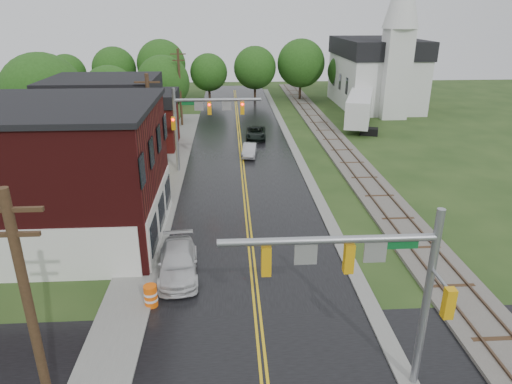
{
  "coord_description": "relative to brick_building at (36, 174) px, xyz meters",
  "views": [
    {
      "loc": [
        -1.13,
        -10.93,
        13.11
      ],
      "look_at": [
        0.32,
        13.05,
        3.5
      ],
      "focal_mm": 32.0,
      "sensor_mm": 36.0,
      "label": 1
    }
  ],
  "objects": [
    {
      "name": "traffic_signal_near",
      "position": [
        15.96,
        -13.0,
        0.82
      ],
      "size": [
        7.34,
        0.3,
        7.2
      ],
      "color": "gray",
      "rests_on": "ground"
    },
    {
      "name": "darkred_building",
      "position": [
        2.48,
        20.0,
        -1.95
      ],
      "size": [
        7.0,
        6.0,
        4.4
      ],
      "primitive_type": "cube",
      "color": "#3F0F0C",
      "rests_on": "ground"
    },
    {
      "name": "tree_left_b",
      "position": [
        -5.36,
        16.9,
        1.57
      ],
      "size": [
        7.6,
        7.6,
        9.69
      ],
      "color": "black",
      "rests_on": "ground"
    },
    {
      "name": "sedan_silver",
      "position": [
        13.28,
        16.19,
        -3.56
      ],
      "size": [
        1.66,
        3.68,
        1.17
      ],
      "primitive_type": "imported",
      "rotation": [
        0.0,
        0.0,
        -0.12
      ],
      "color": "#A5A5AA",
      "rests_on": "ground"
    },
    {
      "name": "tree_left_c",
      "position": [
        -1.36,
        24.9,
        0.36
      ],
      "size": [
        6.0,
        6.0,
        7.65
      ],
      "color": "black",
      "rests_on": "ground"
    },
    {
      "name": "sidewalk_left",
      "position": [
        6.28,
        10.0,
        -4.15
      ],
      "size": [
        2.4,
        50.0,
        0.12
      ],
      "primitive_type": "cube",
      "color": "gray",
      "rests_on": "ground"
    },
    {
      "name": "suv_dark",
      "position": [
        14.27,
        22.49,
        -3.52
      ],
      "size": [
        2.4,
        4.68,
        1.27
      ],
      "primitive_type": "imported",
      "rotation": [
        0.0,
        0.0,
        -0.07
      ],
      "color": "black",
      "rests_on": "ground"
    },
    {
      "name": "traffic_signal_far",
      "position": [
        9.01,
        12.0,
        0.82
      ],
      "size": [
        7.34,
        0.43,
        7.2
      ],
      "color": "gray",
      "rests_on": "ground"
    },
    {
      "name": "pickup_white",
      "position": [
        8.51,
        -4.79,
        -3.43
      ],
      "size": [
        2.44,
        5.13,
        1.44
      ],
      "primitive_type": "imported",
      "rotation": [
        0.0,
        0.0,
        0.09
      ],
      "color": "silver",
      "rests_on": "ground"
    },
    {
      "name": "utility_pole_b",
      "position": [
        5.68,
        7.0,
        0.57
      ],
      "size": [
        1.8,
        0.28,
        9.0
      ],
      "color": "#382616",
      "rests_on": "ground"
    },
    {
      "name": "church",
      "position": [
        32.48,
        38.74,
        1.68
      ],
      "size": [
        10.4,
        18.4,
        20.0
      ],
      "color": "silver",
      "rests_on": "ground"
    },
    {
      "name": "utility_pole_c",
      "position": [
        5.68,
        29.0,
        0.57
      ],
      "size": [
        1.8,
        0.28,
        9.0
      ],
      "color": "#382616",
      "rests_on": "ground"
    },
    {
      "name": "curb_right",
      "position": [
        17.88,
        20.0,
        -4.15
      ],
      "size": [
        0.8,
        70.0,
        0.12
      ],
      "primitive_type": "cube",
      "color": "gray",
      "rests_on": "ground"
    },
    {
      "name": "yellow_house",
      "position": [
        1.48,
        11.0,
        -0.95
      ],
      "size": [
        8.0,
        7.0,
        6.4
      ],
      "primitive_type": "cube",
      "color": "tan",
      "rests_on": "ground"
    },
    {
      "name": "railroad",
      "position": [
        22.48,
        20.0,
        -4.05
      ],
      "size": [
        3.2,
        80.0,
        0.3
      ],
      "color": "#59544C",
      "rests_on": "ground"
    },
    {
      "name": "semi_trailer",
      "position": [
        27.08,
        27.75,
        -1.89
      ],
      "size": [
        6.24,
        12.22,
        3.8
      ],
      "color": "black",
      "rests_on": "ground"
    },
    {
      "name": "construction_barrel",
      "position": [
        7.48,
        -7.52,
        -3.59
      ],
      "size": [
        0.66,
        0.66,
        1.11
      ],
      "primitive_type": "cylinder",
      "rotation": [
        0.0,
        0.0,
        -0.06
      ],
      "color": "#F65C0A",
      "rests_on": "ground"
    },
    {
      "name": "brick_building",
      "position": [
        0.0,
        0.0,
        0.0
      ],
      "size": [
        14.3,
        10.3,
        8.3
      ],
      "color": "#460F0F",
      "rests_on": "ground"
    },
    {
      "name": "tree_left_e",
      "position": [
        3.64,
        30.9,
        0.66
      ],
      "size": [
        6.4,
        6.4,
        8.16
      ],
      "color": "black",
      "rests_on": "ground"
    },
    {
      "name": "main_road",
      "position": [
        12.48,
        15.0,
        -4.15
      ],
      "size": [
        10.0,
        90.0,
        0.02
      ],
      "primitive_type": "cube",
      "color": "black",
      "rests_on": "ground"
    },
    {
      "name": "utility_pole_a",
      "position": [
        5.68,
        -15.0,
        0.57
      ],
      "size": [
        1.8,
        0.28,
        9.0
      ],
      "color": "#382616",
      "rests_on": "ground"
    }
  ]
}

